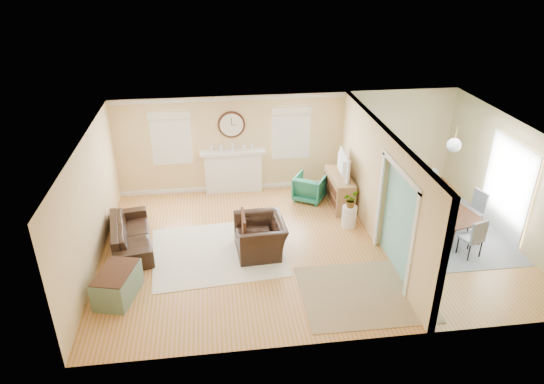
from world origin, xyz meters
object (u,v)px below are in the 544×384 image
object	(u,v)px
green_chair	(310,188)
sofa	(131,234)
eames_chair	(260,236)
dining_table	(445,219)
credenza	(339,190)

from	to	relation	value
green_chair	sofa	bearing A→B (deg)	52.45
eames_chair	dining_table	size ratio (longest dim) A/B	0.68
sofa	credenza	distance (m)	5.18
sofa	dining_table	xyz separation A→B (m)	(7.09, -0.27, -0.00)
sofa	dining_table	bearing A→B (deg)	-102.11
credenza	eames_chair	bearing A→B (deg)	-139.24
eames_chair	dining_table	world-z (taller)	eames_chair
dining_table	eames_chair	bearing A→B (deg)	81.05
credenza	dining_table	xyz separation A→B (m)	(2.09, -1.62, -0.10)
credenza	sofa	bearing A→B (deg)	-164.93
dining_table	green_chair	bearing A→B (deg)	41.96
eames_chair	credenza	bearing A→B (deg)	127.48
sofa	credenza	size ratio (longest dim) A/B	1.46
eames_chair	green_chair	xyz separation A→B (m)	(1.53, 2.25, -0.04)
sofa	dining_table	distance (m)	7.09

